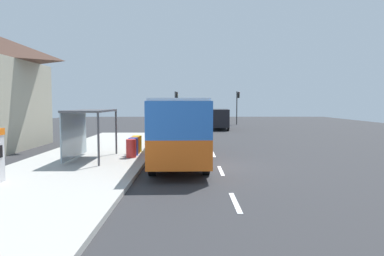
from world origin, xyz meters
The scene contains 21 objects.
ground_plane centered at (0.00, 14.00, -0.02)m, with size 56.00×92.00×0.04m, color #2D2D30.
sidewalk_platform centered at (-6.40, 2.00, 0.09)m, with size 6.20×30.00×0.18m, color #ADAAA3.
lane_stripe_seg_0 centered at (0.25, -6.00, 0.01)m, with size 0.16×2.20×0.01m, color silver.
lane_stripe_seg_1 centered at (0.25, -1.00, 0.01)m, with size 0.16×2.20×0.01m, color silver.
lane_stripe_seg_2 centered at (0.25, 4.00, 0.01)m, with size 0.16×2.20×0.01m, color silver.
lane_stripe_seg_3 centered at (0.25, 9.00, 0.01)m, with size 0.16×2.20×0.01m, color silver.
lane_stripe_seg_4 centered at (0.25, 14.00, 0.01)m, with size 0.16×2.20×0.01m, color silver.
lane_stripe_seg_5 centered at (0.25, 19.00, 0.01)m, with size 0.16×2.20×0.01m, color silver.
lane_stripe_seg_6 centered at (0.25, 24.00, 0.01)m, with size 0.16×2.20×0.01m, color silver.
lane_stripe_seg_7 centered at (0.25, 29.00, 0.01)m, with size 0.16×2.20×0.01m, color silver.
bus centered at (-1.71, 1.83, 1.84)m, with size 2.84×11.08×3.21m.
white_van centered at (2.20, 23.38, 1.34)m, with size 2.20×5.27×2.30m.
sedan_near centered at (2.30, 30.85, 0.79)m, with size 1.97×4.46×1.52m.
sedan_far centered at (2.30, 39.29, 0.79)m, with size 2.04×4.49×1.52m.
recycling_bin_red centered at (-4.20, 1.74, 0.66)m, with size 0.52×0.52×0.95m, color red.
recycling_bin_blue centered at (-4.20, 2.44, 0.66)m, with size 0.52×0.52×0.95m, color blue.
recycling_bin_orange centered at (-4.20, 3.14, 0.66)m, with size 0.52×0.52×0.95m, color orange.
recycling_bin_yellow centered at (-4.20, 3.84, 0.66)m, with size 0.52×0.52×0.95m, color yellow.
traffic_light_near_side centered at (5.50, 32.38, 3.09)m, with size 0.49×0.28×4.62m.
traffic_light_far_side centered at (-3.10, 33.18, 3.10)m, with size 0.49×0.28×4.63m.
bus_shelter centered at (-6.41, 1.17, 2.10)m, with size 1.80×4.00×2.50m.
Camera 1 is at (-1.13, -16.48, 3.03)m, focal length 32.88 mm.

